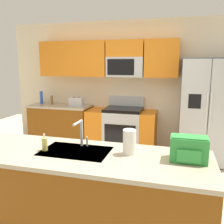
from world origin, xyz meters
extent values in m
plane|color=beige|center=(0.00, 0.00, 0.00)|extent=(9.00, 9.00, 0.00)
cube|color=beige|center=(0.00, 2.15, 1.30)|extent=(5.20, 0.10, 2.60)
cube|color=orange|center=(-1.50, 1.94, 1.85)|extent=(0.70, 0.32, 0.70)
cube|color=orange|center=(-0.80, 1.94, 1.85)|extent=(0.71, 0.32, 0.70)
cube|color=orange|center=(0.63, 1.94, 1.85)|extent=(0.63, 0.32, 0.70)
cube|color=#B7BABF|center=(-0.06, 1.94, 1.69)|extent=(0.72, 0.32, 0.38)
cube|color=black|center=(-0.12, 1.78, 1.69)|extent=(0.52, 0.01, 0.30)
cube|color=orange|center=(-0.06, 1.94, 2.04)|extent=(0.72, 0.32, 0.32)
cube|color=brown|center=(-1.43, 1.80, 0.43)|extent=(1.25, 0.60, 0.86)
cube|color=tan|center=(-1.43, 1.80, 0.88)|extent=(1.28, 0.63, 0.04)
cube|color=#B7BABF|center=(-0.06, 1.80, 0.42)|extent=(0.72, 0.60, 0.84)
cube|color=black|center=(-0.06, 1.50, 0.45)|extent=(0.60, 0.01, 0.36)
cube|color=black|center=(-0.06, 1.80, 0.87)|extent=(0.72, 0.60, 0.06)
cube|color=#B7BABF|center=(-0.06, 2.07, 1.00)|extent=(0.72, 0.06, 0.20)
cube|color=orange|center=(-0.60, 1.80, 0.42)|extent=(0.36, 0.60, 0.84)
cube|color=orange|center=(0.44, 1.80, 0.42)|extent=(0.28, 0.60, 0.84)
cube|color=#4C4F54|center=(1.46, 1.75, 0.93)|extent=(0.90, 0.70, 1.85)
cube|color=#B7BABF|center=(1.23, 1.38, 0.93)|extent=(0.44, 0.04, 1.81)
cube|color=#B7BABF|center=(1.68, 1.38, 0.93)|extent=(0.44, 0.04, 1.81)
cylinder|color=silver|center=(1.43, 1.35, 1.02)|extent=(0.02, 0.02, 0.60)
cylinder|color=silver|center=(1.49, 1.35, 1.02)|extent=(0.02, 0.02, 0.60)
cube|color=black|center=(1.23, 1.36, 1.15)|extent=(0.20, 0.00, 0.24)
cube|color=brown|center=(0.11, -0.75, 0.43)|extent=(2.40, 0.80, 0.86)
cube|color=tan|center=(0.11, -0.75, 0.88)|extent=(2.44, 0.84, 0.04)
cube|color=#B7BABF|center=(0.01, -0.70, 0.89)|extent=(0.68, 0.44, 0.03)
cube|color=#B7BABF|center=(-1.03, 1.75, 0.99)|extent=(0.28, 0.16, 0.18)
cube|color=black|center=(-1.08, 1.75, 1.08)|extent=(0.03, 0.11, 0.01)
cube|color=black|center=(-0.98, 1.75, 1.08)|extent=(0.03, 0.11, 0.01)
cylinder|color=brown|center=(-1.62, 1.80, 1.00)|extent=(0.05, 0.05, 0.19)
cylinder|color=blue|center=(-1.87, 1.80, 1.04)|extent=(0.06, 0.06, 0.28)
cylinder|color=#B7BABF|center=(0.01, -0.53, 1.04)|extent=(0.03, 0.03, 0.28)
cylinder|color=#B7BABF|center=(0.01, -0.63, 1.17)|extent=(0.02, 0.20, 0.02)
cylinder|color=#B7BABF|center=(0.07, -0.53, 0.95)|extent=(0.02, 0.02, 0.10)
cylinder|color=#D8CC66|center=(-0.29, -0.76, 0.97)|extent=(0.06, 0.06, 0.13)
cylinder|color=white|center=(-0.29, -0.76, 1.05)|extent=(0.02, 0.02, 0.04)
cylinder|color=white|center=(0.55, -0.64, 1.02)|extent=(0.12, 0.12, 0.24)
cube|color=green|center=(1.09, -0.66, 1.01)|extent=(0.32, 0.20, 0.22)
cube|color=#2B8238|center=(1.09, -0.68, 1.11)|extent=(0.30, 0.14, 0.03)
cube|color=green|center=(1.09, -0.77, 0.98)|extent=(0.20, 0.03, 0.11)
camera|label=1|loc=(0.98, -2.84, 1.75)|focal=39.45mm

